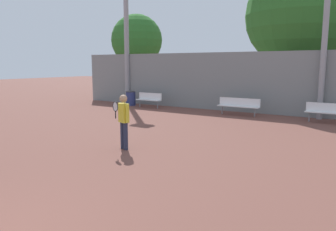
{
  "coord_description": "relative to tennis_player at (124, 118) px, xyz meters",
  "views": [
    {
      "loc": [
        4.79,
        -1.51,
        2.62
      ],
      "look_at": [
        -0.85,
        7.32,
        0.97
      ],
      "focal_mm": 35.0,
      "sensor_mm": 36.0,
      "label": 1
    }
  ],
  "objects": [
    {
      "name": "bench_courtside_near",
      "position": [
        -5.14,
        8.48,
        -0.41
      ],
      "size": [
        1.66,
        0.4,
        0.89
      ],
      "color": "white",
      "rests_on": "ground_plane"
    },
    {
      "name": "bench_courtside_far",
      "position": [
        4.76,
        8.48,
        -0.41
      ],
      "size": [
        1.94,
        0.4,
        0.89
      ],
      "color": "white",
      "rests_on": "ground_plane"
    },
    {
      "name": "tennis_player",
      "position": [
        0.0,
        0.0,
        0.0
      ],
      "size": [
        0.51,
        0.48,
        1.7
      ],
      "rotation": [
        0.0,
        0.0,
        -0.35
      ],
      "color": "#282D47",
      "rests_on": "ground_plane"
    },
    {
      "name": "trash_bin",
      "position": [
        -6.74,
        8.66,
        -0.52
      ],
      "size": [
        0.64,
        0.64,
        0.9
      ],
      "color": "navy",
      "rests_on": "ground_plane"
    },
    {
      "name": "light_pole_near_left",
      "position": [
        -7.74,
        9.57,
        3.89
      ],
      "size": [
        0.9,
        0.6,
        8.7
      ],
      "color": "#939399",
      "rests_on": "ground_plane"
    },
    {
      "name": "tree_dark_dense",
      "position": [
        2.24,
        13.3,
        4.51
      ],
      "size": [
        6.14,
        6.14,
        8.55
      ],
      "color": "brown",
      "rests_on": "ground_plane"
    },
    {
      "name": "tree_green_broad",
      "position": [
        -11.56,
        15.58,
        3.71
      ],
      "size": [
        4.44,
        4.44,
        6.92
      ],
      "color": "brown",
      "rests_on": "ground_plane"
    },
    {
      "name": "back_fence",
      "position": [
        1.7,
        9.69,
        0.67
      ],
      "size": [
        25.64,
        0.06,
        3.28
      ],
      "color": "gray",
      "rests_on": "ground_plane"
    },
    {
      "name": "bench_adjacent_court",
      "position": [
        0.55,
        8.48,
        -0.41
      ],
      "size": [
        2.19,
        0.4,
        0.89
      ],
      "color": "white",
      "rests_on": "ground_plane"
    }
  ]
}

